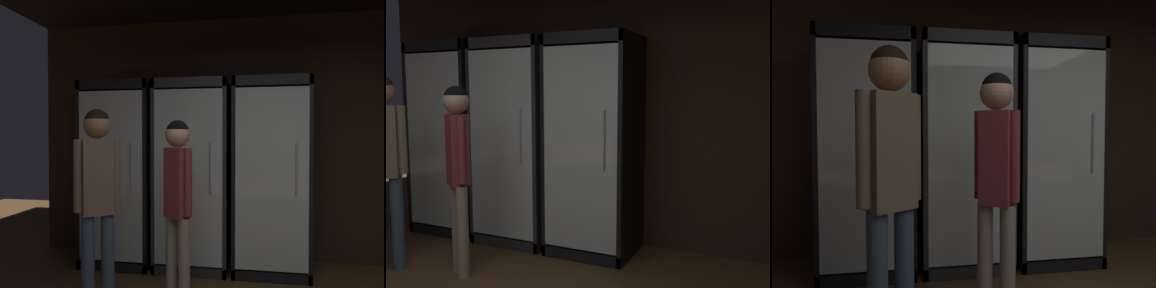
% 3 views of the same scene
% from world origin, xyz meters
% --- Properties ---
extents(wall_back, '(6.00, 0.06, 2.80)m').
position_xyz_m(wall_back, '(0.00, 3.03, 1.40)').
color(wall_back, '#382619').
rests_on(wall_back, ground).
extents(cooler_far_left, '(0.77, 0.69, 2.02)m').
position_xyz_m(cooler_far_left, '(-1.87, 2.70, 0.98)').
color(cooler_far_left, black).
rests_on(cooler_far_left, ground).
extents(cooler_left, '(0.77, 0.69, 2.02)m').
position_xyz_m(cooler_left, '(-1.05, 2.70, 0.99)').
color(cooler_left, '#2B2B30').
rests_on(cooler_left, ground).
extents(cooler_center, '(0.77, 0.69, 2.02)m').
position_xyz_m(cooler_center, '(-0.22, 2.70, 0.99)').
color(cooler_center, black).
rests_on(cooler_center, ground).
extents(shopper_near, '(0.25, 0.22, 1.56)m').
position_xyz_m(shopper_near, '(-1.01, 1.68, 0.98)').
color(shopper_near, gray).
rests_on(shopper_near, ground).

